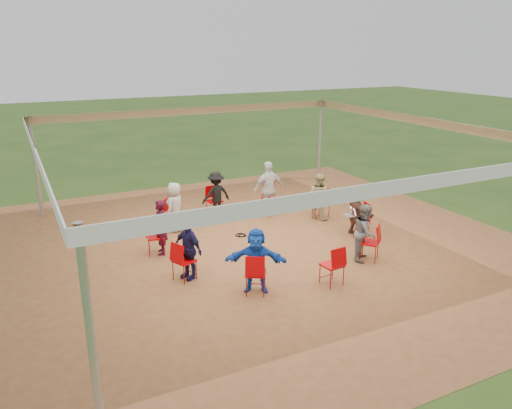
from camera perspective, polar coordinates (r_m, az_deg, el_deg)
name	(u,v)px	position (r m, az deg, el deg)	size (l,w,h in m)	color
ground	(263,244)	(13.10, 0.82, -4.51)	(80.00, 80.00, 0.00)	#2B4716
dirt_patch	(263,244)	(13.10, 0.82, -4.49)	(13.00, 13.00, 0.00)	brown
tent	(264,155)	(12.40, 0.86, 5.69)	(10.33, 10.33, 3.00)	#B2B2B7
chair_0	(360,219)	(13.86, 11.85, -1.66)	(0.42, 0.44, 0.90)	#C20003
chair_1	(321,203)	(15.05, 7.44, 0.13)	(0.42, 0.44, 0.90)	#C20003
chair_2	(268,197)	(15.53, 1.40, 0.84)	(0.42, 0.44, 0.90)	#C20003
chair_3	(214,201)	(15.19, -4.78, 0.39)	(0.42, 0.44, 0.90)	#C20003
chair_4	(172,215)	(14.10, -9.61, -1.18)	(0.42, 0.44, 0.90)	#C20003
chair_5	(156,237)	(12.57, -11.37, -3.66)	(0.42, 0.44, 0.90)	#C20003
chair_6	(184,261)	(11.11, -8.21, -6.40)	(0.42, 0.44, 0.90)	#C20003
chair_7	(256,274)	(10.42, -0.04, -7.90)	(0.42, 0.44, 0.90)	#C20003
chair_8	(332,265)	(10.91, 8.69, -6.88)	(0.42, 0.44, 0.90)	#C20003
chair_9	(370,243)	(12.29, 12.85, -4.27)	(0.42, 0.44, 0.90)	#C20003
person_seated_0	(357,211)	(13.73, 11.46, -0.72)	(1.28, 0.48, 1.39)	brown
person_seated_1	(319,196)	(14.88, 7.22, 0.94)	(0.67, 0.39, 1.39)	tan
person_seated_2	(216,194)	(15.02, -4.59, 1.18)	(0.89, 0.44, 1.39)	black
person_seated_3	(175,207)	(13.97, -9.24, -0.27)	(0.68, 0.38, 1.39)	#B8B2A5
person_seated_4	(160,227)	(12.48, -10.89, -2.56)	(0.51, 0.33, 1.39)	#3A091A
person_seated_5	(188,249)	(11.08, -7.80, -5.04)	(0.81, 0.42, 1.39)	#1A1741
person_seated_6	(256,260)	(10.42, 0.01, -6.38)	(1.28, 0.48, 1.39)	#1445B4
person_seated_7	(365,232)	(12.22, 12.38, -3.11)	(0.67, 0.39, 1.39)	slate
standing_person	(269,189)	(14.94, 1.47, 1.76)	(0.99, 0.51, 1.69)	silver
cable_coil	(241,235)	(13.63, -1.71, -3.53)	(0.30, 0.30, 0.03)	black
laptop	(351,213)	(13.67, 10.84, -0.95)	(0.32, 0.37, 0.22)	#B7B7BC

